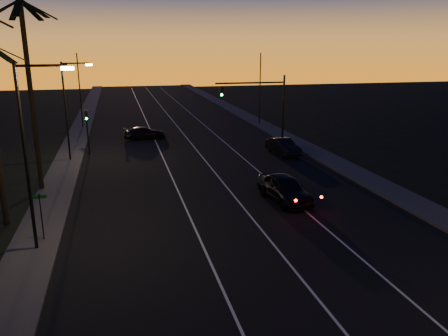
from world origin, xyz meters
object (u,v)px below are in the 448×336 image
object	(u,v)px
lead_car	(284,188)
signal_mast	(261,98)
cross_car	(145,133)
right_car	(283,146)

from	to	relation	value
lead_car	signal_mast	bearing A→B (deg)	76.99
lead_car	cross_car	distance (m)	23.44
signal_mast	cross_car	size ratio (longest dim) A/B	1.53
signal_mast	right_car	xyz separation A→B (m)	(0.90, -4.04, -4.04)
signal_mast	right_car	world-z (taller)	signal_mast
lead_car	right_car	size ratio (longest dim) A/B	1.25
right_car	lead_car	bearing A→B (deg)	-110.94
signal_mast	cross_car	bearing A→B (deg)	151.21
signal_mast	lead_car	bearing A→B (deg)	-103.01
signal_mast	cross_car	xyz separation A→B (m)	(-11.14, 6.12, -4.11)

